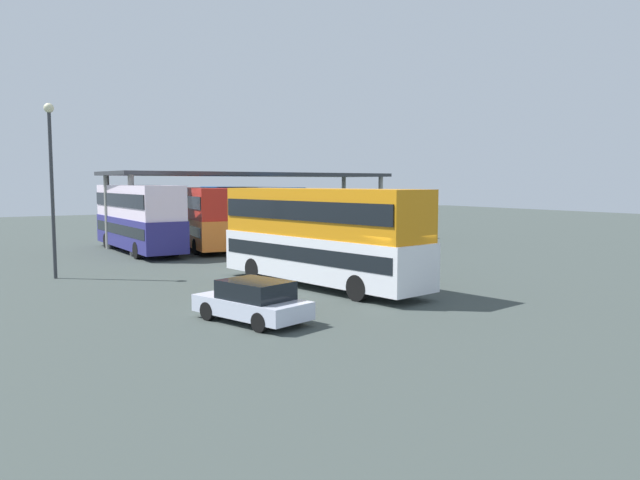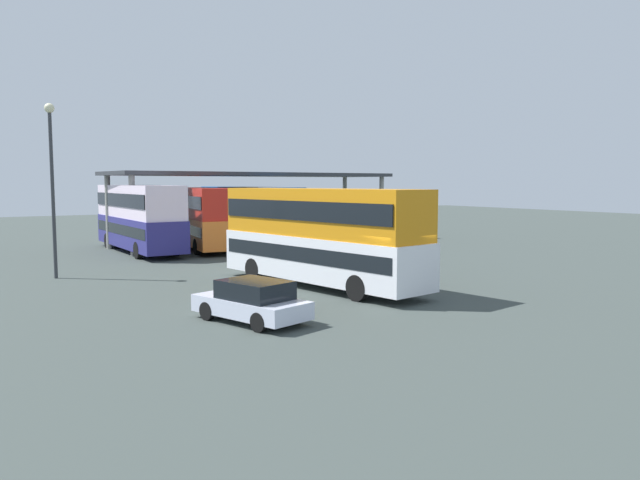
# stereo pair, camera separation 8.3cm
# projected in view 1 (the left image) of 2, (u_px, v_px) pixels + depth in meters

# --- Properties ---
(ground_plane) EXTENTS (140.00, 140.00, 0.00)m
(ground_plane) POSITION_uv_depth(u_px,v_px,m) (391.00, 300.00, 23.15)
(ground_plane) COLOR #3B4440
(double_decker_main) EXTENTS (4.10, 11.03, 4.17)m
(double_decker_main) POSITION_uv_depth(u_px,v_px,m) (320.00, 233.00, 25.90)
(double_decker_main) COLOR white
(double_decker_main) RESTS_ON ground_plane
(parked_hatchback) EXTENTS (2.77, 4.26, 1.35)m
(parked_hatchback) POSITION_uv_depth(u_px,v_px,m) (253.00, 301.00, 19.43)
(parked_hatchback) COLOR silver
(parked_hatchback) RESTS_ON ground_plane
(double_decker_near_canopy) EXTENTS (2.64, 11.33, 4.26)m
(double_decker_near_canopy) POSITION_uv_depth(u_px,v_px,m) (138.00, 216.00, 38.86)
(double_decker_near_canopy) COLOR navy
(double_decker_near_canopy) RESTS_ON ground_plane
(double_decker_mid_row) EXTENTS (3.91, 11.05, 4.07)m
(double_decker_mid_row) POSITION_uv_depth(u_px,v_px,m) (201.00, 215.00, 40.86)
(double_decker_mid_row) COLOR orange
(double_decker_mid_row) RESTS_ON ground_plane
(double_decker_far_right) EXTENTS (3.14, 11.48, 4.11)m
(double_decker_far_right) POSITION_uv_depth(u_px,v_px,m) (249.00, 213.00, 44.16)
(double_decker_far_right) COLOR silver
(double_decker_far_right) RESTS_ON ground_plane
(depot_canopy) EXTENTS (21.69, 7.40, 5.14)m
(depot_canopy) POSITION_uv_depth(u_px,v_px,m) (256.00, 177.00, 44.52)
(depot_canopy) COLOR #33353A
(depot_canopy) RESTS_ON ground_plane
(lamppost_tall) EXTENTS (0.44, 0.44, 8.00)m
(lamppost_tall) POSITION_uv_depth(u_px,v_px,m) (51.00, 169.00, 27.88)
(lamppost_tall) COLOR #33353A
(lamppost_tall) RESTS_ON ground_plane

